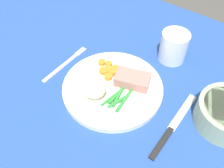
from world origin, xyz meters
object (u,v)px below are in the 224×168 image
at_px(fork, 65,64).
at_px(knife, 173,126).
at_px(water_glass, 173,48).
at_px(dinner_plate, 112,89).
at_px(meat_portion, 132,80).

xyz_separation_m(fork, knife, (0.33, -0.00, -0.00)).
xyz_separation_m(knife, water_glass, (-0.11, 0.20, 0.03)).
bearing_deg(knife, dinner_plate, 179.67).
height_order(dinner_plate, fork, dinner_plate).
bearing_deg(meat_portion, water_glass, 79.40).
height_order(dinner_plate, meat_portion, meat_portion).
height_order(dinner_plate, water_glass, water_glass).
distance_m(dinner_plate, fork, 0.16).
relative_size(meat_portion, knife, 0.42).
xyz_separation_m(dinner_plate, water_glass, (0.06, 0.20, 0.03)).
distance_m(meat_portion, fork, 0.20).
bearing_deg(dinner_plate, meat_portion, 49.40).
height_order(fork, water_glass, water_glass).
xyz_separation_m(dinner_plate, fork, (-0.16, -0.00, -0.01)).
distance_m(knife, water_glass, 0.23).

